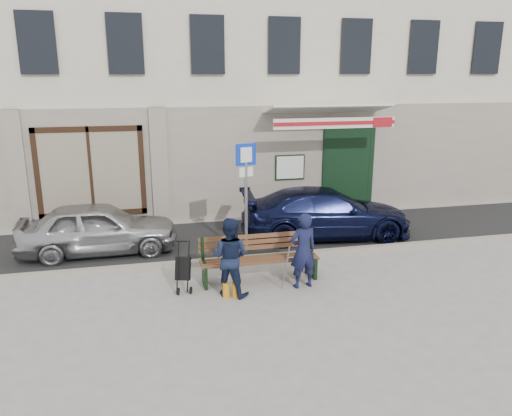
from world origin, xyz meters
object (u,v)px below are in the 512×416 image
object	(u,v)px
man	(303,251)
woman	(230,257)
car_navy	(326,213)
stroller	(183,270)
parking_sign	(246,182)
bench	(257,259)
car_silver	(98,228)

from	to	relation	value
man	woman	bearing A→B (deg)	-6.55
car_navy	stroller	xyz separation A→B (m)	(-3.85, -2.53, -0.20)
car_navy	woman	xyz separation A→B (m)	(-3.00, -2.91, 0.13)
parking_sign	bench	size ratio (longest dim) A/B	1.08
bench	stroller	world-z (taller)	bench
car_silver	woman	xyz separation A→B (m)	(2.59, -2.92, 0.15)
car_navy	man	size ratio (longest dim) A/B	2.87
car_silver	man	xyz separation A→B (m)	(4.04, -2.89, 0.15)
parking_sign	bench	bearing A→B (deg)	-106.88
car_navy	parking_sign	size ratio (longest dim) A/B	1.67
car_navy	woman	world-z (taller)	woman
parking_sign	man	distance (m)	2.28
woman	car_navy	bearing A→B (deg)	-105.44
car_silver	man	size ratio (longest dim) A/B	2.37
car_navy	stroller	bearing A→B (deg)	128.73
car_navy	man	xyz separation A→B (m)	(-1.55, -2.88, 0.13)
car_silver	woman	bearing A→B (deg)	-138.94
woman	stroller	world-z (taller)	woman
car_navy	man	distance (m)	3.27
car_silver	stroller	size ratio (longest dim) A/B	3.68
car_silver	stroller	world-z (taller)	car_silver
bench	stroller	size ratio (longest dim) A/B	2.47
car_navy	car_silver	bearing A→B (deg)	95.34
man	stroller	xyz separation A→B (m)	(-2.30, 0.35, -0.32)
car_silver	car_navy	bearing A→B (deg)	-90.59
car_silver	woman	distance (m)	3.90
parking_sign	bench	world-z (taller)	parking_sign
parking_sign	car_navy	bearing A→B (deg)	8.62
stroller	car_navy	bearing A→B (deg)	52.27
woman	stroller	distance (m)	0.99
car_silver	car_navy	distance (m)	5.59
parking_sign	stroller	distance (m)	2.58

